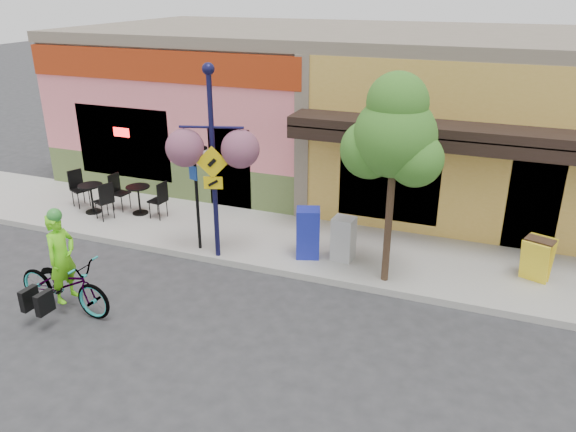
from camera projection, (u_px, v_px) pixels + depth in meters
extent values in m
plane|color=#2D2D30|center=(290.00, 291.00, 11.28)|extent=(90.00, 90.00, 0.00)
cube|color=#9E9B93|center=(321.00, 247.00, 12.98)|extent=(24.00, 3.00, 0.15)
cube|color=#A8A59E|center=(300.00, 275.00, 11.73)|extent=(24.00, 0.12, 0.15)
imported|color=maroon|center=(64.00, 284.00, 10.43)|extent=(2.12, 0.83, 1.10)
imported|color=#6DEC18|center=(64.00, 270.00, 10.29)|extent=(0.44, 0.64, 1.71)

